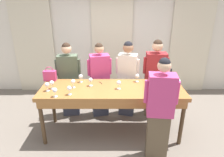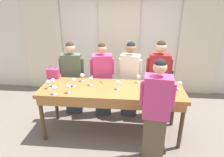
{
  "view_description": "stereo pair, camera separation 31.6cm",
  "coord_description": "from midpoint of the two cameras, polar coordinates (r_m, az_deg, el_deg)",
  "views": [
    {
      "loc": [
        -0.0,
        -3.29,
        2.49
      ],
      "look_at": [
        0.0,
        0.08,
        1.11
      ],
      "focal_mm": 32.0,
      "sensor_mm": 36.0,
      "label": 1
    },
    {
      "loc": [
        0.32,
        -3.28,
        2.49
      ],
      "look_at": [
        0.0,
        0.08,
        1.11
      ],
      "focal_mm": 32.0,
      "sensor_mm": 36.0,
      "label": 2
    }
  ],
  "objects": [
    {
      "name": "guest_striped_shirt",
      "position": [
        4.33,
        15.07,
        -0.42
      ],
      "size": [
        0.53,
        0.28,
        1.71
      ],
      "color": "brown",
      "rests_on": "ground_plane"
    },
    {
      "name": "curtain_panel_left",
      "position": [
        5.81,
        -17.66,
        9.82
      ],
      "size": [
        1.06,
        0.03,
        2.69
      ],
      "color": "beige",
      "rests_on": "ground_plane"
    },
    {
      "name": "guest_pink_top",
      "position": [
        4.3,
        -0.65,
        -0.47
      ],
      "size": [
        0.52,
        0.34,
        1.64
      ],
      "color": "#383D51",
      "rests_on": "ground_plane"
    },
    {
      "name": "tasting_bar",
      "position": [
        3.64,
        2.34,
        -4.11
      ],
      "size": [
        2.6,
        0.84,
        0.96
      ],
      "color": "#9E6633",
      "rests_on": "ground_plane"
    },
    {
      "name": "curtain_panel_center",
      "position": [
        5.36,
        3.61,
        9.84
      ],
      "size": [
        1.06,
        0.03,
        2.69
      ],
      "color": "beige",
      "rests_on": "ground_plane"
    },
    {
      "name": "curtain_panel_right",
      "position": [
        5.7,
        25.25,
        8.52
      ],
      "size": [
        1.06,
        0.03,
        2.69
      ],
      "color": "beige",
      "rests_on": "ground_plane"
    },
    {
      "name": "wine_bottle",
      "position": [
        3.8,
        18.97,
        -0.84
      ],
      "size": [
        0.08,
        0.08,
        0.32
      ],
      "color": "black",
      "rests_on": "tasting_bar"
    },
    {
      "name": "handbag",
      "position": [
        4.15,
        -14.42,
        1.42
      ],
      "size": [
        0.24,
        0.12,
        0.28
      ],
      "color": "#C63870",
      "rests_on": "tasting_bar"
    },
    {
      "name": "wine_glass_center_right",
      "position": [
        3.76,
        21.12,
        -1.48
      ],
      "size": [
        0.08,
        0.08,
        0.16
      ],
      "color": "white",
      "rests_on": "tasting_bar"
    },
    {
      "name": "wine_glass_by_handbag",
      "position": [
        3.7,
        -15.51,
        -1.15
      ],
      "size": [
        0.08,
        0.08,
        0.16
      ],
      "color": "white",
      "rests_on": "tasting_bar"
    },
    {
      "name": "wine_glass_near_host",
      "position": [
        3.69,
        -8.52,
        -0.56
      ],
      "size": [
        0.08,
        0.08,
        0.16
      ],
      "color": "white",
      "rests_on": "tasting_bar"
    },
    {
      "name": "wine_glass_front_mid",
      "position": [
        3.75,
        -14.23,
        -0.68
      ],
      "size": [
        0.08,
        0.08,
        0.16
      ],
      "color": "white",
      "rests_on": "tasting_bar"
    },
    {
      "name": "wine_glass_front_right",
      "position": [
        3.71,
        -3.64,
        -0.28
      ],
      "size": [
        0.08,
        0.08,
        0.16
      ],
      "color": "white",
      "rests_on": "tasting_bar"
    },
    {
      "name": "wine_glass_center_mid",
      "position": [
        3.54,
        4.34,
        -1.41
      ],
      "size": [
        0.08,
        0.08,
        0.16
      ],
      "color": "white",
      "rests_on": "tasting_bar"
    },
    {
      "name": "wine_glass_back_mid",
      "position": [
        3.9,
        -6.23,
        0.8
      ],
      "size": [
        0.08,
        0.08,
        0.16
      ],
      "color": "white",
      "rests_on": "tasting_bar"
    },
    {
      "name": "wine_glass_back_right",
      "position": [
        3.46,
        14.54,
        -2.67
      ],
      "size": [
        0.08,
        0.08,
        0.16
      ],
      "color": "white",
      "rests_on": "tasting_bar"
    },
    {
      "name": "wall_back",
      "position": [
        5.42,
        3.65,
        10.57
      ],
      "size": [
        12.0,
        0.06,
        2.8
      ],
      "color": "silver",
      "rests_on": "ground_plane"
    },
    {
      "name": "guest_cream_sweater",
      "position": [
        4.27,
        7.23,
        -0.16
      ],
      "size": [
        0.5,
        0.31,
        1.68
      ],
      "color": "#383D51",
      "rests_on": "ground_plane"
    },
    {
      "name": "wine_glass_back_left",
      "position": [
        3.44,
        -9.82,
        -2.4
      ],
      "size": [
        0.08,
        0.08,
        0.16
      ],
      "color": "white",
      "rests_on": "tasting_bar"
    },
    {
      "name": "pen",
      "position": [
        3.85,
        -0.72,
        -1.13
      ],
      "size": [
        0.07,
        0.12,
        0.01
      ],
      "color": "black",
      "rests_on": "tasting_bar"
    },
    {
      "name": "wine_glass_center_left",
      "position": [
        3.62,
        13.74,
        -1.49
      ],
      "size": [
        0.08,
        0.08,
        0.16
      ],
      "color": "white",
      "rests_on": "tasting_bar"
    },
    {
      "name": "ground_plane",
      "position": [
        4.12,
        2.16,
        -14.93
      ],
      "size": [
        18.0,
        18.0,
        0.0
      ],
      "primitive_type": "plane",
      "color": "#70665B"
    },
    {
      "name": "host_pouring",
      "position": [
        3.13,
        15.26,
        -9.63
      ],
      "size": [
        0.51,
        0.29,
        1.72
      ],
      "color": "brown",
      "rests_on": "ground_plane"
    },
    {
      "name": "wine_glass_by_bottle",
      "position": [
        3.86,
        9.91,
        0.37
      ],
      "size": [
        0.08,
        0.08,
        0.16
      ],
      "color": "white",
      "rests_on": "tasting_bar"
    },
    {
      "name": "guest_olive_jacket",
      "position": [
        4.41,
        -9.23,
        0.07
      ],
      "size": [
        0.53,
        0.27,
        1.65
      ],
      "color": "#383D51",
      "rests_on": "ground_plane"
    },
    {
      "name": "wine_glass_front_left",
      "position": [
        3.44,
        -13.71,
        -2.73
      ],
      "size": [
        0.08,
        0.08,
        0.16
      ],
      "color": "white",
      "rests_on": "tasting_bar"
    }
  ]
}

